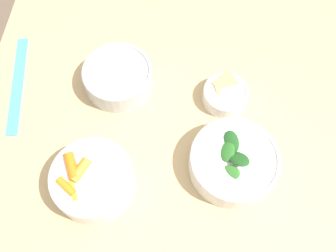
% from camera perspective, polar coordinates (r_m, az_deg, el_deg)
% --- Properties ---
extents(ground_plane, '(10.00, 10.00, 0.00)m').
position_cam_1_polar(ground_plane, '(1.60, -0.13, -10.70)').
color(ground_plane, brown).
extents(dining_table, '(1.00, 0.95, 0.73)m').
position_cam_1_polar(dining_table, '(1.03, -0.21, -1.49)').
color(dining_table, tan).
rests_on(dining_table, ground_plane).
extents(bowl_carrots, '(0.18, 0.18, 0.08)m').
position_cam_1_polar(bowl_carrots, '(0.84, -11.49, -8.08)').
color(bowl_carrots, white).
rests_on(bowl_carrots, dining_table).
extents(bowl_greens, '(0.20, 0.20, 0.09)m').
position_cam_1_polar(bowl_greens, '(0.85, 9.93, -5.44)').
color(bowl_greens, white).
rests_on(bowl_greens, dining_table).
extents(bowl_beans_hotdog, '(0.17, 0.17, 0.06)m').
position_cam_1_polar(bowl_beans_hotdog, '(0.95, -7.60, 7.33)').
color(bowl_beans_hotdog, silver).
rests_on(bowl_beans_hotdog, dining_table).
extents(bowl_cookies, '(0.11, 0.11, 0.05)m').
position_cam_1_polar(bowl_cookies, '(0.94, 8.76, 4.75)').
color(bowl_cookies, white).
rests_on(bowl_cookies, dining_table).
extents(ruler, '(0.30, 0.07, 0.00)m').
position_cam_1_polar(ruler, '(1.04, -21.93, 5.96)').
color(ruler, '#4C99E0').
rests_on(ruler, dining_table).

